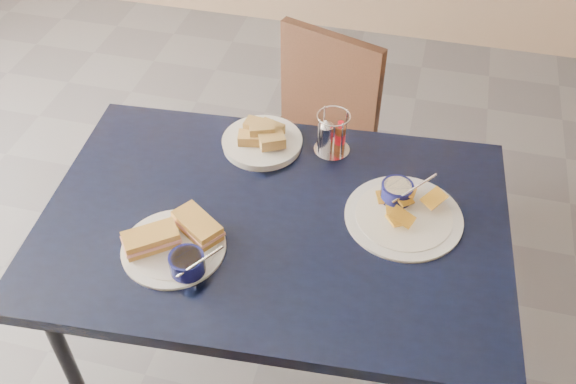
% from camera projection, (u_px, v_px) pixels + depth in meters
% --- Properties ---
extents(dining_table, '(1.33, 0.94, 0.75)m').
position_uv_depth(dining_table, '(274.00, 234.00, 1.80)').
color(dining_table, black).
rests_on(dining_table, ground).
extents(chair_far, '(0.51, 0.51, 0.87)m').
position_uv_depth(chair_far, '(309.00, 130.00, 2.44)').
color(chair_far, black).
rests_on(chair_far, ground).
extents(sandwich_plate, '(0.30, 0.27, 0.12)m').
position_uv_depth(sandwich_plate, '(177.00, 243.00, 1.66)').
color(sandwich_plate, white).
rests_on(sandwich_plate, dining_table).
extents(plantain_plate, '(0.32, 0.32, 0.12)m').
position_uv_depth(plantain_plate, '(402.00, 208.00, 1.76)').
color(plantain_plate, white).
rests_on(plantain_plate, dining_table).
extents(bread_basket, '(0.24, 0.24, 0.08)m').
position_uv_depth(bread_basket, '(262.00, 139.00, 1.96)').
color(bread_basket, white).
rests_on(bread_basket, dining_table).
extents(condiment_caddy, '(0.11, 0.11, 0.14)m').
position_uv_depth(condiment_caddy, '(331.00, 136.00, 1.93)').
color(condiment_caddy, silver).
rests_on(condiment_caddy, dining_table).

